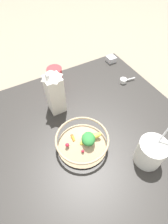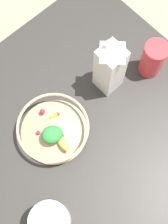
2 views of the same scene
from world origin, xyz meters
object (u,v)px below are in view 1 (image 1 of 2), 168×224
(yogurt_tub, at_px, (151,152))
(spice_jar, at_px, (111,59))
(fruit_bowl, at_px, (83,141))
(drinking_cup, at_px, (56,78))
(milk_carton, at_px, (55,91))

(yogurt_tub, height_order, spice_jar, yogurt_tub)
(fruit_bowl, xyz_separation_m, drinking_cup, (-0.42, 0.05, 0.04))
(yogurt_tub, distance_m, spice_jar, 0.75)
(fruit_bowl, bearing_deg, drinking_cup, 172.95)
(fruit_bowl, distance_m, spice_jar, 0.70)
(milk_carton, bearing_deg, drinking_cup, 157.48)
(yogurt_tub, relative_size, spice_jar, 4.44)
(yogurt_tub, xyz_separation_m, drinking_cup, (-0.62, -0.16, 0.01))
(milk_carton, bearing_deg, spice_jar, 113.72)
(milk_carton, height_order, yogurt_tub, milk_carton)
(milk_carton, bearing_deg, fruit_bowl, 2.52)
(yogurt_tub, height_order, drinking_cup, yogurt_tub)
(drinking_cup, xyz_separation_m, spice_jar, (-0.07, 0.45, -0.06))
(spice_jar, bearing_deg, drinking_cup, -81.06)
(drinking_cup, bearing_deg, milk_carton, -22.52)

